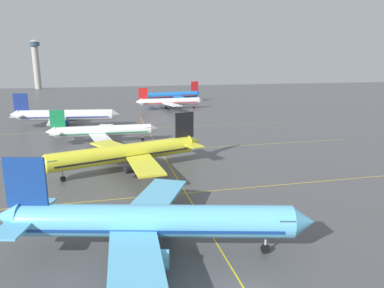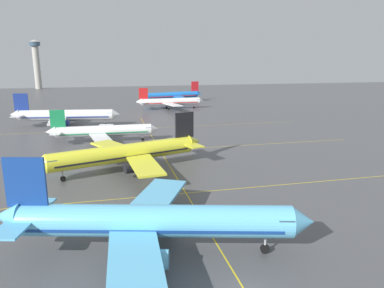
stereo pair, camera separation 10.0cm
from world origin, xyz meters
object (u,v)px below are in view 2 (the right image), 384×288
object	(u,v)px
airliner_third_row	(103,131)
airliner_distant_taxiway	(173,95)
airliner_second_row	(127,153)
airliner_far_left_stand	(65,115)
airliner_far_right_stand	(170,102)
airliner_front_gate	(151,221)
control_tower	(36,61)

from	to	relation	value
airliner_third_row	airliner_distant_taxiway	xyz separation A→B (m)	(38.67, 95.82, 0.44)
airliner_second_row	airliner_far_left_stand	bearing A→B (deg)	107.62
airliner_second_row	airliner_far_right_stand	bearing A→B (deg)	74.60
airliner_second_row	airliner_distant_taxiway	size ratio (longest dim) A/B	1.04
airliner_front_gate	control_tower	world-z (taller)	control_tower
airliner_far_left_stand	airliner_distant_taxiway	xyz separation A→B (m)	(52.14, 66.40, -0.29)
airliner_third_row	airliner_distant_taxiway	size ratio (longest dim) A/B	0.89
airliner_distant_taxiway	control_tower	distance (m)	151.90
airliner_second_row	airliner_far_right_stand	world-z (taller)	airliner_second_row
control_tower	airliner_far_right_stand	bearing A→B (deg)	-60.18
airliner_second_row	control_tower	bearing A→B (deg)	103.46
airliner_third_row	airliner_second_row	bearing A→B (deg)	-79.92
airliner_front_gate	airliner_second_row	distance (m)	35.30
airliner_distant_taxiway	airliner_far_right_stand	bearing A→B (deg)	-103.45
airliner_far_right_stand	airliner_far_left_stand	bearing A→B (deg)	-140.39
airliner_distant_taxiway	control_tower	bearing A→B (deg)	127.61
airliner_third_row	control_tower	xyz separation A→B (m)	(-53.31, 215.22, 19.38)
airliner_far_left_stand	airliner_second_row	bearing A→B (deg)	-72.38
airliner_third_row	airliner_far_right_stand	world-z (taller)	airliner_far_right_stand
airliner_third_row	airliner_far_right_stand	distance (m)	73.99
airliner_front_gate	airliner_third_row	world-z (taller)	airliner_front_gate
airliner_distant_taxiway	control_tower	xyz separation A→B (m)	(-91.98, 119.39, 18.95)
airliner_front_gate	airliner_distant_taxiway	xyz separation A→B (m)	(32.36, 160.54, -0.41)
airliner_second_row	airliner_distant_taxiway	xyz separation A→B (m)	(33.45, 125.25, -0.20)
airliner_far_right_stand	control_tower	world-z (taller)	control_tower
airliner_distant_taxiway	airliner_far_left_stand	bearing A→B (deg)	-128.14
airliner_second_row	airliner_third_row	distance (m)	29.90
airliner_second_row	airliner_distant_taxiway	bearing A→B (deg)	75.05
airliner_third_row	airliner_far_left_stand	bearing A→B (deg)	114.59
airliner_far_left_stand	airliner_distant_taxiway	size ratio (longest dim) A/B	1.08
airliner_far_right_stand	airliner_distant_taxiway	xyz separation A→B (m)	(6.93, 28.99, 0.25)
airliner_third_row	airliner_distant_taxiway	bearing A→B (deg)	68.02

